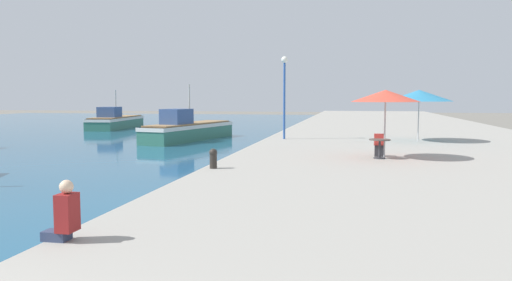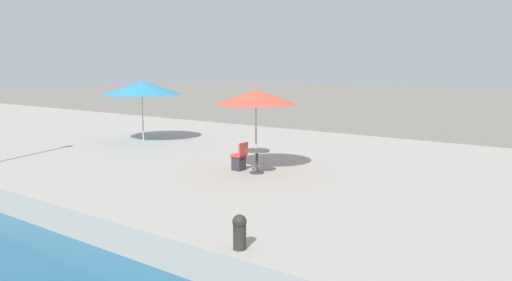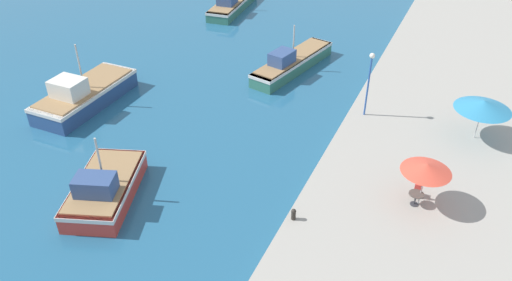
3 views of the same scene
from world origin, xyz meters
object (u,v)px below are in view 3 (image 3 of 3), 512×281
at_px(fishing_boat_distant, 232,4).
at_px(lamppost, 370,74).
at_px(cafe_umbrella_pink, 427,168).
at_px(cafe_umbrella_white, 483,105).
at_px(cafe_table, 416,197).
at_px(mooring_bollard, 294,214).
at_px(cafe_chair_left, 418,192).
at_px(fishing_boat_near, 104,188).
at_px(fishing_boat_far, 292,62).
at_px(fishing_boat_mid, 84,94).

height_order(fishing_boat_distant, lamppost, lamppost).
xyz_separation_m(cafe_umbrella_pink, cafe_umbrella_white, (2.19, 8.02, 0.03)).
bearing_deg(lamppost, cafe_table, -59.55).
height_order(mooring_bollard, lamppost, lamppost).
bearing_deg(mooring_bollard, cafe_table, 34.34).
bearing_deg(cafe_chair_left, cafe_umbrella_pink, -71.44).
height_order(cafe_umbrella_white, lamppost, lamppost).
distance_m(fishing_boat_near, lamppost, 18.06).
xyz_separation_m(fishing_boat_far, cafe_umbrella_pink, (12.51, -13.69, 2.30)).
xyz_separation_m(cafe_umbrella_pink, mooring_bollard, (-5.66, -3.91, -2.02)).
height_order(fishing_boat_mid, fishing_boat_distant, fishing_boat_mid).
relative_size(fishing_boat_near, cafe_table, 8.62).
xyz_separation_m(cafe_table, cafe_chair_left, (0.01, 0.72, -0.21)).
bearing_deg(fishing_boat_mid, cafe_umbrella_white, 12.87).
bearing_deg(fishing_boat_far, fishing_boat_mid, -122.86).
bearing_deg(cafe_umbrella_pink, lamppost, 121.97).
bearing_deg(cafe_umbrella_pink, fishing_boat_distant, 133.50).
bearing_deg(cafe_table, cafe_umbrella_pink, 43.19).
relative_size(cafe_umbrella_pink, cafe_chair_left, 2.86).
relative_size(mooring_bollard, lamppost, 0.14).
xyz_separation_m(fishing_boat_distant, cafe_umbrella_pink, (23.74, -25.01, 2.34)).
height_order(cafe_umbrella_pink, mooring_bollard, cafe_umbrella_pink).
xyz_separation_m(cafe_umbrella_pink, cafe_table, (-0.19, -0.17, -1.84)).
bearing_deg(fishing_boat_distant, lamppost, -48.21).
bearing_deg(lamppost, fishing_boat_distant, 137.74).
bearing_deg(fishing_boat_distant, fishing_boat_mid, -97.16).
relative_size(cafe_umbrella_pink, cafe_umbrella_white, 0.75).
height_order(fishing_boat_near, cafe_umbrella_white, fishing_boat_near).
bearing_deg(fishing_boat_far, mooring_bollard, -56.61).
height_order(cafe_umbrella_pink, cafe_table, cafe_umbrella_pink).
relative_size(cafe_table, cafe_chair_left, 0.88).
bearing_deg(cafe_table, fishing_boat_distant, 133.08).
distance_m(cafe_umbrella_pink, cafe_table, 1.86).
distance_m(cafe_table, lamppost, 9.77).
bearing_deg(fishing_boat_near, cafe_table, 0.33).
bearing_deg(mooring_bollard, fishing_boat_near, -168.77).
bearing_deg(cafe_table, cafe_chair_left, 88.84).
height_order(fishing_boat_mid, mooring_bollard, fishing_boat_mid).
xyz_separation_m(fishing_boat_mid, mooring_bollard, (18.57, -5.87, 0.12)).
relative_size(fishing_boat_far, lamppost, 2.14).
height_order(cafe_table, mooring_bollard, cafe_table).
bearing_deg(fishing_boat_mid, cafe_umbrella_pink, -4.68).
bearing_deg(fishing_boat_mid, fishing_boat_far, 44.98).
bearing_deg(fishing_boat_near, cafe_chair_left, 2.58).
xyz_separation_m(fishing_boat_near, mooring_bollard, (10.41, 2.07, 0.25)).
bearing_deg(fishing_boat_near, cafe_umbrella_pink, 0.67).
xyz_separation_m(fishing_boat_mid, cafe_umbrella_white, (26.42, 6.07, 2.17)).
bearing_deg(fishing_boat_distant, fishing_boat_near, -82.04).
distance_m(fishing_boat_mid, cafe_table, 24.14).
bearing_deg(cafe_chair_left, lamppost, 124.07).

